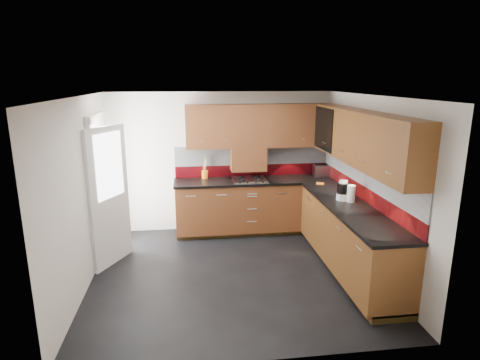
{
  "coord_description": "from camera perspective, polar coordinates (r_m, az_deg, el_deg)",
  "views": [
    {
      "loc": [
        -0.56,
        -5.02,
        2.62
      ],
      "look_at": [
        0.18,
        0.65,
        1.16
      ],
      "focal_mm": 30.0,
      "sensor_mm": 36.0,
      "label": 1
    }
  ],
  "objects": [
    {
      "name": "gas_hob",
      "position": [
        6.77,
        1.37,
        0.09
      ],
      "size": [
        0.56,
        0.49,
        0.04
      ],
      "color": "silver",
      "rests_on": "countertop"
    },
    {
      "name": "countertop",
      "position": [
        6.18,
        7.99,
        -1.77
      ],
      "size": [
        2.72,
        3.22,
        0.04
      ],
      "color": "black",
      "rests_on": "base_cabinets"
    },
    {
      "name": "room",
      "position": [
        5.17,
        -1.04,
        1.82
      ],
      "size": [
        4.0,
        3.8,
        2.64
      ],
      "color": "black"
    },
    {
      "name": "food_processor",
      "position": [
        5.83,
        14.41,
        -1.53
      ],
      "size": [
        0.17,
        0.17,
        0.29
      ],
      "color": "white",
      "rests_on": "countertop"
    },
    {
      "name": "back_door",
      "position": [
        6.1,
        -18.7,
        -1.52
      ],
      "size": [
        0.42,
        1.19,
        2.04
      ],
      "color": "white",
      "rests_on": "room"
    },
    {
      "name": "upper_cabinets",
      "position": [
        6.12,
        9.7,
        6.79
      ],
      "size": [
        2.5,
        3.2,
        0.72
      ],
      "color": "#5F2D15",
      "rests_on": "room"
    },
    {
      "name": "base_cabinets",
      "position": [
        6.35,
        7.92,
        -5.92
      ],
      "size": [
        2.7,
        3.2,
        0.95
      ],
      "color": "#5F2D15",
      "rests_on": "room"
    },
    {
      "name": "paper_towel",
      "position": [
        5.78,
        15.51,
        -1.87
      ],
      "size": [
        0.14,
        0.14,
        0.24
      ],
      "primitive_type": "cylinder",
      "rotation": [
        0.0,
        0.0,
        -0.29
      ],
      "color": "white",
      "rests_on": "countertop"
    },
    {
      "name": "extractor_hood",
      "position": [
        6.86,
        1.17,
        3.06
      ],
      "size": [
        0.6,
        0.33,
        0.4
      ],
      "primitive_type": "cube",
      "color": "#5F2D15",
      "rests_on": "room"
    },
    {
      "name": "utensil_pot",
      "position": [
        6.91,
        -5.03,
        0.95
      ],
      "size": [
        0.11,
        0.11,
        0.39
      ],
      "color": "orange",
      "rests_on": "countertop"
    },
    {
      "name": "toaster",
      "position": [
        7.18,
        11.52,
        1.3
      ],
      "size": [
        0.29,
        0.19,
        0.2
      ],
      "color": "silver",
      "rests_on": "countertop"
    },
    {
      "name": "orange_cloth",
      "position": [
        6.67,
        11.32,
        -0.49
      ],
      "size": [
        0.15,
        0.14,
        0.01
      ],
      "primitive_type": "cube",
      "rotation": [
        0.0,
        0.0,
        -0.32
      ],
      "color": "orange",
      "rests_on": "countertop"
    },
    {
      "name": "backsplash",
      "position": [
        6.38,
        9.48,
        1.36
      ],
      "size": [
        2.7,
        3.2,
        0.54
      ],
      "color": "maroon",
      "rests_on": "countertop"
    },
    {
      "name": "glass_cabinet",
      "position": [
        6.54,
        13.03,
        7.33
      ],
      "size": [
        0.32,
        0.8,
        0.66
      ],
      "color": "black",
      "rests_on": "room"
    }
  ]
}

